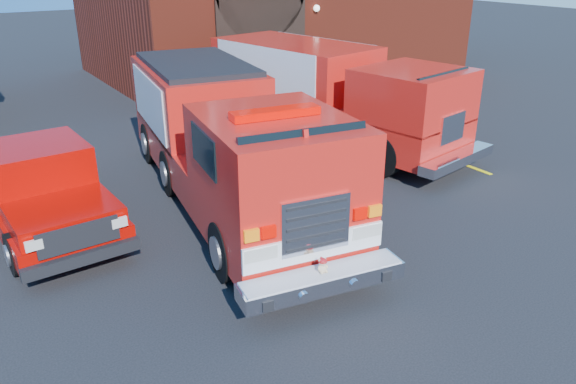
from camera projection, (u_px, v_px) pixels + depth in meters
ground at (255, 232)px, 11.12m from camera, size 100.00×100.00×0.00m
parking_stripe_near at (446, 157)px, 15.14m from camera, size 0.12×3.00×0.01m
parking_stripe_mid at (372, 130)px, 17.45m from camera, size 0.12×3.00×0.01m
parking_stripe_far at (316, 109)px, 19.77m from camera, size 0.12×3.00×0.01m
fire_engine at (226, 140)px, 11.92m from camera, size 3.87×9.27×2.77m
pickup_truck at (38, 186)px, 11.15m from camera, size 2.21×5.51×1.77m
secondary_truck at (329, 92)px, 15.90m from camera, size 4.02×8.61×2.69m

